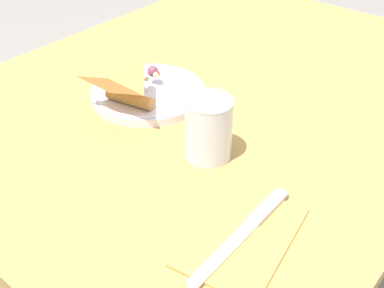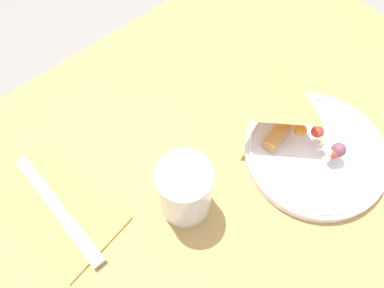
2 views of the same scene
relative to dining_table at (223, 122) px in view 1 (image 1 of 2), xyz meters
name	(u,v)px [view 1 (image 1 of 2)]	position (x,y,z in m)	size (l,w,h in m)	color
dining_table	(223,122)	(0.00, 0.00, 0.00)	(1.15, 0.89, 0.71)	tan
plate_pizza	(147,91)	(0.14, -0.09, 0.11)	(0.23, 0.23, 0.05)	white
milk_glass	(209,131)	(0.21, 0.12, 0.14)	(0.08, 0.08, 0.11)	white
napkin_folded	(242,236)	(0.33, 0.27, 0.09)	(0.21, 0.15, 0.00)	#E59E4C
butter_knife	(247,229)	(0.32, 0.27, 0.10)	(0.22, 0.02, 0.01)	#B2B2B7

